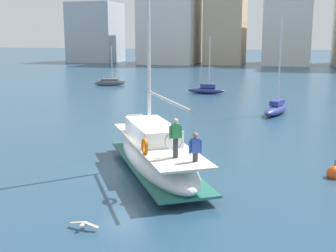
{
  "coord_description": "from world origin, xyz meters",
  "views": [
    {
      "loc": [
        6.91,
        -18.41,
        6.13
      ],
      "look_at": [
        1.15,
        2.21,
        1.8
      ],
      "focal_mm": 47.45,
      "sensor_mm": 36.0,
      "label": 1
    }
  ],
  "objects_px": {
    "seagull": "(84,224)",
    "mooring_buoy": "(334,173)",
    "moored_sloop_near": "(110,82)",
    "moored_cutter_right": "(276,108)",
    "main_sailboat": "(156,153)",
    "moored_cutter_left": "(207,89)"
  },
  "relations": [
    {
      "from": "main_sailboat",
      "to": "moored_sloop_near",
      "type": "distance_m",
      "value": 37.74
    },
    {
      "from": "moored_cutter_left",
      "to": "mooring_buoy",
      "type": "height_order",
      "value": "moored_cutter_left"
    },
    {
      "from": "mooring_buoy",
      "to": "moored_cutter_right",
      "type": "bearing_deg",
      "value": 101.05
    },
    {
      "from": "moored_cutter_left",
      "to": "moored_sloop_near",
      "type": "bearing_deg",
      "value": 159.26
    },
    {
      "from": "main_sailboat",
      "to": "moored_cutter_left",
      "type": "distance_m",
      "value": 28.96
    },
    {
      "from": "moored_sloop_near",
      "to": "seagull",
      "type": "xyz_separation_m",
      "value": [
        16.17,
        -40.41,
        -0.28
      ]
    },
    {
      "from": "moored_sloop_near",
      "to": "main_sailboat",
      "type": "bearing_deg",
      "value": -63.93
    },
    {
      "from": "moored_sloop_near",
      "to": "mooring_buoy",
      "type": "xyz_separation_m",
      "value": [
        24.42,
        -32.51,
        -0.26
      ]
    },
    {
      "from": "main_sailboat",
      "to": "mooring_buoy",
      "type": "relative_size",
      "value": 15.38
    },
    {
      "from": "moored_cutter_left",
      "to": "mooring_buoy",
      "type": "distance_m",
      "value": 29.5
    },
    {
      "from": "moored_sloop_near",
      "to": "seagull",
      "type": "relative_size",
      "value": 4.67
    },
    {
      "from": "main_sailboat",
      "to": "moored_sloop_near",
      "type": "relative_size",
      "value": 2.92
    },
    {
      "from": "moored_sloop_near",
      "to": "moored_cutter_right",
      "type": "relative_size",
      "value": 0.65
    },
    {
      "from": "moored_cutter_right",
      "to": "moored_sloop_near",
      "type": "bearing_deg",
      "value": 142.1
    },
    {
      "from": "main_sailboat",
      "to": "mooring_buoy",
      "type": "xyz_separation_m",
      "value": [
        7.83,
        1.39,
        -0.72
      ]
    },
    {
      "from": "main_sailboat",
      "to": "moored_cutter_right",
      "type": "height_order",
      "value": "main_sailboat"
    },
    {
      "from": "main_sailboat",
      "to": "mooring_buoy",
      "type": "distance_m",
      "value": 7.98
    },
    {
      "from": "moored_cutter_left",
      "to": "seagull",
      "type": "distance_m",
      "value": 35.41
    },
    {
      "from": "seagull",
      "to": "moored_cutter_left",
      "type": "bearing_deg",
      "value": 94.34
    },
    {
      "from": "moored_cutter_left",
      "to": "moored_cutter_right",
      "type": "relative_size",
      "value": 0.82
    },
    {
      "from": "moored_sloop_near",
      "to": "mooring_buoy",
      "type": "distance_m",
      "value": 40.66
    },
    {
      "from": "seagull",
      "to": "mooring_buoy",
      "type": "bearing_deg",
      "value": 43.76
    }
  ]
}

